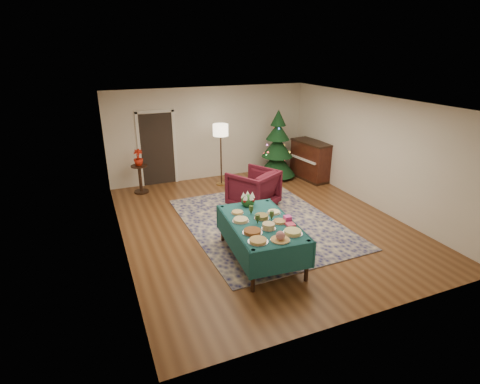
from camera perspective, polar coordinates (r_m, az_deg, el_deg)
name	(u,v)px	position (r m, az deg, el deg)	size (l,w,h in m)	color
room_shell	(262,166)	(8.09, 3.31, 4.01)	(7.00, 7.00, 7.00)	#593319
doorway	(157,147)	(10.91, -12.50, 6.69)	(1.08, 0.04, 2.16)	black
rug	(261,222)	(8.56, 3.21, -4.64)	(3.20, 4.20, 0.02)	#14154B
buffet_table	(261,229)	(6.89, 3.23, -5.72)	(1.31, 2.07, 0.77)	black
platter_0	(258,241)	(6.14, 2.76, -7.42)	(0.34, 0.34, 0.05)	silver
platter_1	(280,237)	(6.19, 6.17, -6.80)	(0.33, 0.33, 0.17)	silver
platter_2	(293,232)	(6.45, 8.03, -6.06)	(0.34, 0.34, 0.06)	silver
platter_3	(252,231)	(6.42, 1.91, -6.03)	(0.35, 0.35, 0.05)	silver
platter_4	(269,226)	(6.56, 4.38, -5.23)	(0.26, 0.26, 0.11)	silver
platter_5	(280,222)	(6.82, 6.04, -4.50)	(0.27, 0.27, 0.04)	silver
platter_6	(241,220)	(6.82, 0.12, -4.30)	(0.31, 0.31, 0.05)	silver
platter_7	(262,217)	(6.94, 3.31, -3.79)	(0.29, 0.29, 0.07)	silver
platter_8	(274,212)	(7.18, 5.18, -3.07)	(0.27, 0.27, 0.04)	silver
platter_9	(237,212)	(7.14, -0.40, -3.13)	(0.25, 0.25, 0.04)	silver
goblet_0	(251,210)	(7.06, 1.70, -2.77)	(0.08, 0.08, 0.18)	#2D471E
goblet_1	(272,215)	(6.86, 4.86, -3.58)	(0.08, 0.08, 0.18)	#2D471E
goblet_2	(258,219)	(6.70, 2.70, -4.14)	(0.08, 0.08, 0.18)	#2D471E
napkin_stack	(290,225)	(6.72, 7.69, -4.96)	(0.15, 0.15, 0.04)	#DC3D5D
gift_box	(288,219)	(6.87, 7.25, -4.04)	(0.12, 0.12, 0.10)	#E840A4
centerpiece	(248,200)	(7.43, 1.23, -1.15)	(0.28, 0.28, 0.32)	#1E4C1E
armchair	(253,187)	(9.22, 2.04, 0.79)	(1.02, 0.95, 1.05)	#4B101C
floor_lamp	(221,134)	(10.51, -2.98, 8.85)	(0.43, 0.43, 1.76)	#A57F3F
side_table	(140,179)	(10.53, -14.94, 1.87)	(0.44, 0.44, 0.78)	black
potted_plant	(138,161)	(10.38, -15.21, 4.59)	(0.25, 0.44, 0.25)	#B81F0D
christmas_tree	(277,148)	(11.29, 5.71, 6.70)	(1.38, 1.38, 2.07)	black
piano	(311,161)	(11.44, 10.73, 4.71)	(0.78, 1.39, 1.15)	black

